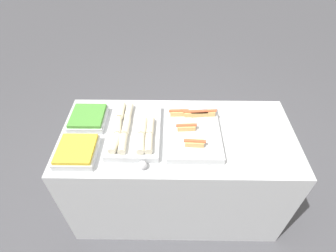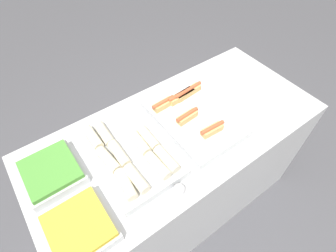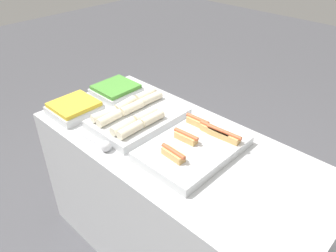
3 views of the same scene
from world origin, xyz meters
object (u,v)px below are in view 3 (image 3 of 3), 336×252
(tray_hotdogs, at_px, (195,146))
(tray_side_back, at_px, (116,90))
(tray_wraps, at_px, (137,117))
(serving_spoon_near, at_px, (104,146))
(tray_side_front, at_px, (75,108))

(tray_hotdogs, relative_size, tray_side_back, 2.00)
(tray_wraps, xyz_separation_m, tray_side_back, (-0.35, 0.13, -0.00))
(tray_wraps, height_order, tray_side_back, tray_wraps)
(serving_spoon_near, bearing_deg, tray_wraps, 104.32)
(tray_side_back, bearing_deg, tray_hotdogs, -8.16)
(tray_hotdogs, height_order, tray_wraps, tray_wraps)
(tray_side_front, height_order, tray_side_back, same)
(tray_wraps, xyz_separation_m, tray_side_front, (-0.35, -0.19, -0.00))
(tray_side_front, bearing_deg, tray_side_back, 90.00)
(tray_side_back, bearing_deg, serving_spoon_near, -44.65)
(tray_wraps, height_order, tray_side_front, tray_wraps)
(tray_wraps, relative_size, tray_side_front, 1.95)
(serving_spoon_near, bearing_deg, tray_side_front, 166.76)
(tray_hotdogs, xyz_separation_m, tray_side_back, (-0.77, 0.11, 0.00))
(tray_side_back, bearing_deg, tray_wraps, -20.35)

